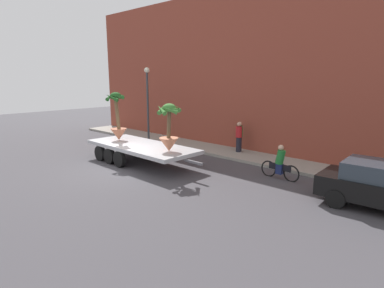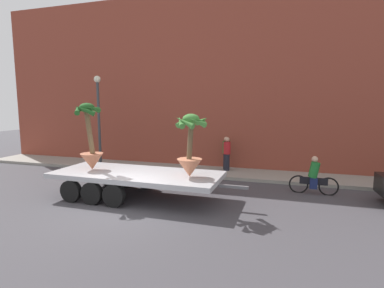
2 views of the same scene
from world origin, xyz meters
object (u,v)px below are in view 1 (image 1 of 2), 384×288
object	(u,v)px
cyclist	(280,164)
street_lamp	(147,94)
flatbed_trailer	(139,148)
pedestrian_near_gate	(239,136)
pedestrian_far_left	(239,136)
potted_palm_middle	(118,120)
potted_palm_rear	(169,130)

from	to	relation	value
cyclist	street_lamp	xyz separation A→B (m)	(-10.66, 1.42, 2.56)
flatbed_trailer	cyclist	bearing A→B (deg)	20.76
pedestrian_near_gate	pedestrian_far_left	xyz separation A→B (m)	(0.08, -0.18, 0.00)
street_lamp	potted_palm_middle	bearing A→B (deg)	-59.82
flatbed_trailer	street_lamp	xyz separation A→B (m)	(-4.02, 3.94, 2.45)
potted_palm_rear	cyclist	bearing A→B (deg)	30.96
pedestrian_far_left	potted_palm_middle	bearing A→B (deg)	-130.89
potted_palm_middle	cyclist	size ratio (longest dim) A/B	1.40
cyclist	pedestrian_far_left	bearing A→B (deg)	147.52
flatbed_trailer	cyclist	world-z (taller)	cyclist
flatbed_trailer	potted_palm_middle	world-z (taller)	potted_palm_middle
pedestrian_near_gate	potted_palm_middle	bearing A→B (deg)	-129.44
pedestrian_near_gate	pedestrian_far_left	distance (m)	0.19
cyclist	pedestrian_far_left	xyz separation A→B (m)	(-3.94, 2.51, 0.37)
flatbed_trailer	potted_palm_middle	distance (m)	2.12
cyclist	pedestrian_near_gate	xyz separation A→B (m)	(-4.01, 2.68, 0.37)
flatbed_trailer	cyclist	distance (m)	7.10
potted_palm_rear	pedestrian_near_gate	size ratio (longest dim) A/B	1.29
pedestrian_near_gate	street_lamp	bearing A→B (deg)	-169.26
cyclist	pedestrian_far_left	distance (m)	4.68
potted_palm_middle	cyclist	xyz separation A→B (m)	(8.33, 2.57, -1.38)
pedestrian_far_left	street_lamp	xyz separation A→B (m)	(-6.72, -1.08, 2.19)
potted_palm_rear	cyclist	world-z (taller)	potted_palm_rear
flatbed_trailer	potted_palm_middle	size ratio (longest dim) A/B	2.85
pedestrian_near_gate	potted_palm_rear	bearing A→B (deg)	-92.75
potted_palm_middle	pedestrian_far_left	distance (m)	6.79
potted_palm_rear	pedestrian_near_gate	bearing A→B (deg)	87.25
potted_palm_rear	street_lamp	bearing A→B (deg)	148.09
flatbed_trailer	potted_palm_rear	world-z (taller)	potted_palm_rear
cyclist	flatbed_trailer	bearing A→B (deg)	-159.24
flatbed_trailer	potted_palm_middle	xyz separation A→B (m)	(-1.70, -0.06, 1.27)
potted_palm_middle	street_lamp	bearing A→B (deg)	120.18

